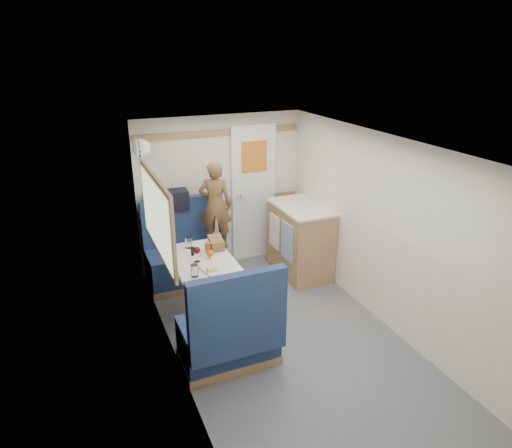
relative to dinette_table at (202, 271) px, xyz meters
name	(u,v)px	position (x,y,z in m)	size (l,w,h in m)	color
floor	(299,355)	(0.65, -1.00, -0.57)	(4.50, 4.50, 0.00)	#515156
ceiling	(307,151)	(0.65, -1.00, 1.43)	(4.50, 4.50, 0.00)	silver
wall_back	(221,192)	(0.65, 1.25, 0.43)	(2.20, 0.02, 2.00)	silver
wall_left	(181,286)	(-0.45, -1.00, 0.43)	(0.02, 4.50, 2.00)	silver
wall_right	(402,243)	(1.75, -1.00, 0.43)	(0.02, 4.50, 2.00)	silver
oak_trim_low	(222,203)	(0.65, 1.23, 0.28)	(2.15, 0.02, 0.08)	olive
oak_trim_high	(220,133)	(0.65, 1.23, 1.21)	(2.15, 0.02, 0.08)	olive
side_window	(156,216)	(-0.43, 0.00, 0.68)	(0.04, 1.30, 0.72)	#B3BFA2
rear_door	(254,191)	(1.10, 1.22, 0.41)	(0.62, 0.12, 1.86)	white
dinette_table	(202,271)	(0.00, 0.00, 0.00)	(0.62, 0.92, 0.72)	white
bench_far	(183,260)	(0.00, 0.86, -0.27)	(0.90, 0.59, 1.05)	navy
bench_near	(230,337)	(0.00, -0.86, -0.27)	(0.90, 0.59, 1.05)	navy
ledge	(175,210)	(0.00, 1.12, 0.31)	(0.90, 0.14, 0.04)	olive
dome_light	(141,148)	(-0.39, 0.85, 1.18)	(0.20, 0.20, 0.20)	white
galley_counter	(300,239)	(1.47, 0.55, -0.10)	(0.57, 0.92, 0.92)	olive
person	(215,205)	(0.42, 0.79, 0.43)	(0.40, 0.26, 1.09)	brown
duffel_bag	(168,201)	(-0.08, 1.12, 0.45)	(0.49, 0.24, 0.24)	black
tray	(216,269)	(0.06, -0.31, 0.16)	(0.27, 0.35, 0.02)	white
orange_fruit	(210,254)	(0.08, -0.04, 0.21)	(0.07, 0.07, 0.07)	#EF500A
cheese_block	(212,269)	(0.00, -0.36, 0.19)	(0.10, 0.06, 0.03)	#D4C97A
wine_glass	(197,251)	(-0.07, -0.07, 0.28)	(0.08, 0.08, 0.17)	white
tumbler_left	(195,271)	(-0.18, -0.37, 0.21)	(0.07, 0.07, 0.12)	white
tumbler_mid	(188,243)	(-0.06, 0.30, 0.21)	(0.07, 0.07, 0.12)	white
beer_glass	(208,247)	(0.11, 0.11, 0.21)	(0.07, 0.07, 0.11)	brown
pepper_grinder	(193,251)	(-0.07, 0.10, 0.20)	(0.04, 0.04, 0.10)	black
salt_grinder	(201,252)	(0.01, 0.04, 0.20)	(0.03, 0.03, 0.08)	white
bread_loaf	(216,243)	(0.22, 0.19, 0.21)	(0.14, 0.26, 0.11)	brown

